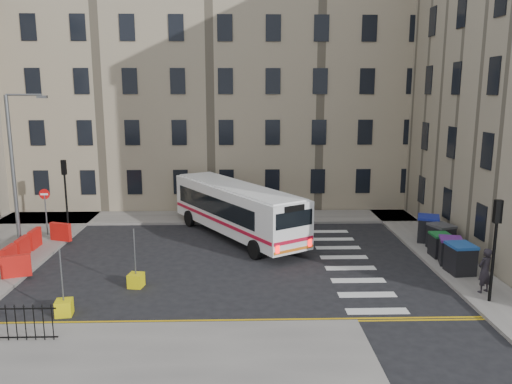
{
  "coord_description": "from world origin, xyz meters",
  "views": [
    {
      "loc": [
        -1.17,
        -23.76,
        8.27
      ],
      "look_at": [
        -0.43,
        2.55,
        3.0
      ],
      "focal_mm": 35.0,
      "sensor_mm": 36.0,
      "label": 1
    }
  ],
  "objects_px": {
    "streetlamp": "(13,170)",
    "wheelie_bin_b": "(450,251)",
    "bus": "(236,208)",
    "wheelie_bin_a": "(460,258)",
    "wheelie_bin_d": "(441,236)",
    "pedestrian": "(485,270)",
    "bollard_yellow": "(136,280)",
    "wheelie_bin_c": "(440,245)",
    "wheelie_bin_e": "(428,228)",
    "bollard_chevron": "(64,308)"
  },
  "relations": [
    {
      "from": "bus",
      "to": "wheelie_bin_a",
      "type": "distance_m",
      "value": 12.25
    },
    {
      "from": "wheelie_bin_a",
      "to": "wheelie_bin_d",
      "type": "relative_size",
      "value": 0.93
    },
    {
      "from": "wheelie_bin_e",
      "to": "wheelie_bin_b",
      "type": "bearing_deg",
      "value": -74.2
    },
    {
      "from": "wheelie_bin_a",
      "to": "wheelie_bin_b",
      "type": "distance_m",
      "value": 1.24
    },
    {
      "from": "wheelie_bin_d",
      "to": "wheelie_bin_c",
      "type": "bearing_deg",
      "value": -131.39
    },
    {
      "from": "bus",
      "to": "wheelie_bin_d",
      "type": "xyz_separation_m",
      "value": [
        10.81,
        -3.01,
        -0.91
      ]
    },
    {
      "from": "pedestrian",
      "to": "bollard_chevron",
      "type": "relative_size",
      "value": 3.14
    },
    {
      "from": "bus",
      "to": "pedestrian",
      "type": "relative_size",
      "value": 5.64
    },
    {
      "from": "wheelie_bin_a",
      "to": "wheelie_bin_c",
      "type": "xyz_separation_m",
      "value": [
        0.01,
        2.36,
        -0.1
      ]
    },
    {
      "from": "bus",
      "to": "bollard_chevron",
      "type": "relative_size",
      "value": 17.72
    },
    {
      "from": "wheelie_bin_a",
      "to": "bollard_yellow",
      "type": "bearing_deg",
      "value": 178.68
    },
    {
      "from": "streetlamp",
      "to": "wheelie_bin_b",
      "type": "height_order",
      "value": "streetlamp"
    },
    {
      "from": "wheelie_bin_c",
      "to": "bollard_yellow",
      "type": "distance_m",
      "value": 14.93
    },
    {
      "from": "wheelie_bin_d",
      "to": "bollard_chevron",
      "type": "xyz_separation_m",
      "value": [
        -17.2,
        -7.23,
        -0.52
      ]
    },
    {
      "from": "wheelie_bin_c",
      "to": "pedestrian",
      "type": "distance_m",
      "value": 4.64
    },
    {
      "from": "wheelie_bin_c",
      "to": "bollard_chevron",
      "type": "distance_m",
      "value": 17.75
    },
    {
      "from": "streetlamp",
      "to": "wheelie_bin_b",
      "type": "distance_m",
      "value": 22.32
    },
    {
      "from": "wheelie_bin_b",
      "to": "bollard_yellow",
      "type": "distance_m",
      "value": 14.77
    },
    {
      "from": "bus",
      "to": "bollard_yellow",
      "type": "distance_m",
      "value": 8.74
    },
    {
      "from": "bollard_chevron",
      "to": "bollard_yellow",
      "type": "bearing_deg",
      "value": 52.09
    },
    {
      "from": "wheelie_bin_b",
      "to": "wheelie_bin_c",
      "type": "bearing_deg",
      "value": 107.34
    },
    {
      "from": "wheelie_bin_d",
      "to": "wheelie_bin_e",
      "type": "relative_size",
      "value": 0.92
    },
    {
      "from": "wheelie_bin_e",
      "to": "bollard_chevron",
      "type": "distance_m",
      "value": 19.09
    },
    {
      "from": "bollard_yellow",
      "to": "bollard_chevron",
      "type": "height_order",
      "value": "same"
    },
    {
      "from": "bus",
      "to": "wheelie_bin_b",
      "type": "distance_m",
      "value": 11.68
    },
    {
      "from": "wheelie_bin_e",
      "to": "wheelie_bin_c",
      "type": "bearing_deg",
      "value": -76.95
    },
    {
      "from": "bus",
      "to": "bollard_yellow",
      "type": "xyz_separation_m",
      "value": [
        -4.26,
        -7.5,
        -1.42
      ]
    },
    {
      "from": "streetlamp",
      "to": "bollard_chevron",
      "type": "xyz_separation_m",
      "value": [
        5.08,
        -8.0,
        -4.04
      ]
    },
    {
      "from": "wheelie_bin_d",
      "to": "bollard_yellow",
      "type": "height_order",
      "value": "wheelie_bin_d"
    },
    {
      "from": "bus",
      "to": "wheelie_bin_c",
      "type": "xyz_separation_m",
      "value": [
        10.31,
        -4.22,
        -0.98
      ]
    },
    {
      "from": "pedestrian",
      "to": "bollard_chevron",
      "type": "xyz_separation_m",
      "value": [
        -16.69,
        -1.39,
        -0.79
      ]
    },
    {
      "from": "wheelie_bin_c",
      "to": "bollard_chevron",
      "type": "bearing_deg",
      "value": -161.95
    },
    {
      "from": "wheelie_bin_e",
      "to": "pedestrian",
      "type": "bearing_deg",
      "value": -72.44
    },
    {
      "from": "streetlamp",
      "to": "wheelie_bin_b",
      "type": "relative_size",
      "value": 5.86
    },
    {
      "from": "wheelie_bin_d",
      "to": "wheelie_bin_a",
      "type": "bearing_deg",
      "value": -117.03
    },
    {
      "from": "pedestrian",
      "to": "wheelie_bin_e",
      "type": "bearing_deg",
      "value": -119.1
    },
    {
      "from": "bollard_yellow",
      "to": "streetlamp",
      "type": "bearing_deg",
      "value": 143.89
    },
    {
      "from": "wheelie_bin_a",
      "to": "wheelie_bin_b",
      "type": "xyz_separation_m",
      "value": [
        0.05,
        1.24,
        -0.04
      ]
    },
    {
      "from": "wheelie_bin_a",
      "to": "bollard_chevron",
      "type": "xyz_separation_m",
      "value": [
        -16.68,
        -3.66,
        -0.54
      ]
    },
    {
      "from": "wheelie_bin_c",
      "to": "bollard_chevron",
      "type": "xyz_separation_m",
      "value": [
        -16.69,
        -6.01,
        -0.44
      ]
    },
    {
      "from": "wheelie_bin_d",
      "to": "pedestrian",
      "type": "height_order",
      "value": "pedestrian"
    },
    {
      "from": "wheelie_bin_e",
      "to": "pedestrian",
      "type": "distance_m",
      "value": 7.24
    },
    {
      "from": "wheelie_bin_c",
      "to": "bollard_chevron",
      "type": "height_order",
      "value": "wheelie_bin_c"
    },
    {
      "from": "wheelie_bin_e",
      "to": "bollard_chevron",
      "type": "xyz_separation_m",
      "value": [
        -17.02,
        -8.62,
        -0.57
      ]
    },
    {
      "from": "wheelie_bin_a",
      "to": "wheelie_bin_e",
      "type": "height_order",
      "value": "wheelie_bin_e"
    },
    {
      "from": "pedestrian",
      "to": "bollard_yellow",
      "type": "xyz_separation_m",
      "value": [
        -14.55,
        1.35,
        -0.79
      ]
    },
    {
      "from": "bus",
      "to": "wheelie_bin_a",
      "type": "height_order",
      "value": "bus"
    },
    {
      "from": "wheelie_bin_b",
      "to": "bollard_yellow",
      "type": "height_order",
      "value": "wheelie_bin_b"
    },
    {
      "from": "wheelie_bin_a",
      "to": "wheelie_bin_c",
      "type": "bearing_deg",
      "value": 84.71
    },
    {
      "from": "streetlamp",
      "to": "wheelie_bin_a",
      "type": "relative_size",
      "value": 5.94
    }
  ]
}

